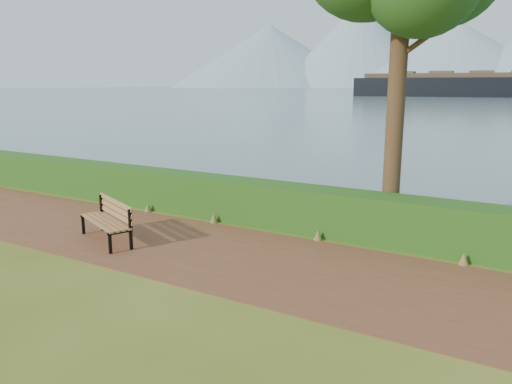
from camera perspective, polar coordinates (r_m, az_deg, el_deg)
The scene contains 5 objects.
ground at distance 9.81m, azimuth -6.50°, elevation -7.22°, with size 140.00×140.00×0.00m, color #485317.
path at distance 10.04m, azimuth -5.47°, elevation -6.71°, with size 40.00×3.40×0.01m, color brown.
hedge at distance 11.76m, azimuth 1.06°, elevation -1.31°, with size 32.00×0.85×1.00m, color #1B4313.
bench at distance 10.92m, azimuth -16.43°, elevation -2.85°, with size 1.81×1.15×0.88m.
cargo_ship at distance 140.29m, azimuth 26.22°, elevation 10.94°, with size 67.44×17.97×20.24m.
Camera 1 is at (5.61, -7.36, 3.26)m, focal length 35.00 mm.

